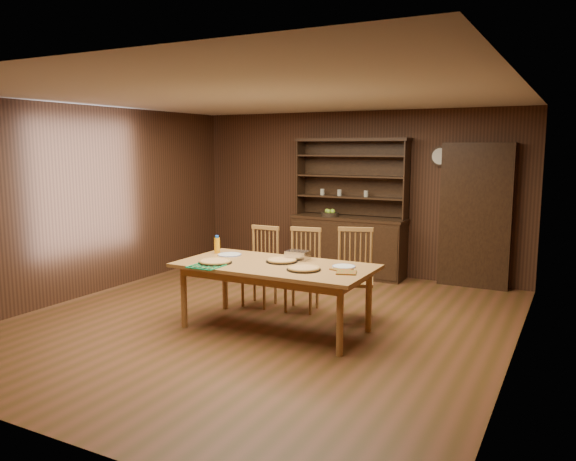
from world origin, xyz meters
The scene contains 20 objects.
floor centered at (0.00, 0.00, 0.00)m, with size 6.00×6.00×0.00m, color brown.
room_shell centered at (0.00, 0.00, 1.58)m, with size 6.00×6.00×6.00m.
china_hutch centered at (0.00, 2.75, 0.60)m, with size 1.84×0.52×2.17m.
doorway centered at (1.90, 2.90, 1.05)m, with size 1.00×0.18×2.10m, color black.
wall_clock centered at (1.35, 2.96, 1.90)m, with size 0.30×0.05×0.30m.
dining_table centered at (0.28, -0.17, 0.68)m, with size 2.17×1.09×0.75m.
chair_left centered at (-0.38, 0.66, 0.54)m, with size 0.42×0.40×1.02m.
chair_center centered at (0.20, 0.71, 0.55)m, with size 0.48×0.46×1.03m.
chair_right centered at (0.90, 0.68, 0.58)m, with size 0.56×0.55×1.08m.
pizza_left centered at (-0.34, -0.44, 0.77)m, with size 0.38×0.38×0.04m.
pizza_right centered at (0.70, -0.29, 0.77)m, with size 0.37×0.37×0.04m.
pizza_center centered at (0.29, -0.03, 0.77)m, with size 0.36×0.36×0.04m.
cooling_rack centered at (-0.32, -0.63, 0.76)m, with size 0.32×0.32×0.01m, color #0C9C55, non-canonical shape.
plate_left centered at (-0.45, 0.02, 0.76)m, with size 0.29×0.29×0.02m.
plate_right centered at (1.02, 0.03, 0.76)m, with size 0.25×0.25×0.02m.
foil_dish centered at (0.39, 0.17, 0.80)m, with size 0.26×0.18×0.10m, color silver.
juice_bottle centered at (-0.67, 0.07, 0.85)m, with size 0.07×0.07×0.22m.
pot_holder_a centered at (1.15, -0.22, 0.76)m, with size 0.20×0.20×0.02m, color #B21A14.
pot_holder_b centered at (1.05, -0.10, 0.76)m, with size 0.18×0.18×0.01m, color #B21A14.
fruit_bowl centered at (-0.30, 2.69, 0.98)m, with size 0.29×0.29×0.12m.
Camera 1 is at (3.26, -5.50, 2.04)m, focal length 35.00 mm.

